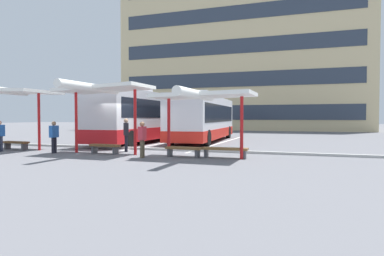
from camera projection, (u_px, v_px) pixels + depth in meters
The scene contains 19 objects.
ground_plane at pixel (129, 149), 18.54m from camera, with size 160.00×160.00×0.00m, color slate.
terminal_building at pixel (242, 54), 48.81m from camera, with size 33.74×10.38×24.31m.
coach_bus_0 at pixel (146, 117), 24.16m from camera, with size 2.87×12.38×3.79m.
coach_bus_1 at pixel (204, 119), 24.68m from camera, with size 3.39×11.66×3.53m.
lane_stripe_0 at pixel (128, 140), 25.53m from camera, with size 0.16×14.00×0.01m, color white.
lane_stripe_1 at pixel (172, 141), 24.35m from camera, with size 0.16×14.00×0.01m, color white.
lane_stripe_2 at pixel (221, 143), 23.17m from camera, with size 0.16×14.00×0.01m, color white.
waiting_shelter_0 at pixel (13, 93), 18.06m from camera, with size 3.95×4.79×3.31m.
bench_0 at pixel (16, 144), 18.28m from camera, with size 1.64×0.55×0.45m.
waiting_shelter_1 at pixel (101, 90), 15.96m from camera, with size 4.29×4.46×3.29m.
bench_1 at pixel (105, 147), 16.28m from camera, with size 1.57×0.53×0.45m.
waiting_shelter_2 at pixel (202, 97), 14.38m from camera, with size 4.31×4.42×2.86m.
bench_2 at pixel (183, 150), 14.86m from camera, with size 1.65×0.53×0.45m.
bench_3 at pixel (225, 150), 14.56m from camera, with size 1.98×0.46×0.45m.
platform_kerb at pixel (130, 148), 18.57m from camera, with size 44.00×0.24×0.12m, color #ADADA8.
waiting_passenger_0 at pixel (126, 132), 17.21m from camera, with size 0.46×0.53×1.69m.
waiting_passenger_1 at pixel (0, 134), 17.25m from camera, with size 0.33×0.50×1.58m.
waiting_passenger_2 at pixel (54, 135), 16.51m from camera, with size 0.22×0.45×1.56m.
waiting_passenger_3 at pixel (142, 137), 14.60m from camera, with size 0.25×0.47×1.56m.
Camera 1 is at (9.31, -16.34, 1.76)m, focal length 31.67 mm.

